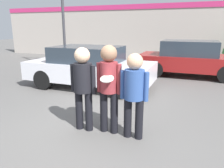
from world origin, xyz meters
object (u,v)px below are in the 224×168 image
at_px(person_right, 134,90).
at_px(parked_car_near, 89,67).
at_px(person_middle_with_frisbee, 109,82).
at_px(person_left, 83,82).
at_px(parked_car_far, 190,58).

bearing_deg(person_right, parked_car_near, 129.42).
relative_size(person_middle_with_frisbee, parked_car_near, 0.40).
relative_size(person_left, parked_car_far, 0.39).
bearing_deg(parked_car_near, parked_car_far, 45.17).
xyz_separation_m(person_left, person_middle_with_frisbee, (0.51, 0.08, 0.03)).
bearing_deg(parked_car_near, person_middle_with_frisbee, -56.65).
xyz_separation_m(person_left, person_right, (1.03, 0.03, -0.05)).
distance_m(person_right, parked_car_near, 3.81).
bearing_deg(person_left, parked_car_near, 115.06).
bearing_deg(parked_car_far, person_left, -106.05).
height_order(person_left, person_right, person_left).
relative_size(person_right, parked_car_near, 0.37).
height_order(person_right, parked_car_far, person_right).
distance_m(person_left, person_middle_with_frisbee, 0.52).
height_order(person_left, parked_car_near, person_left).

